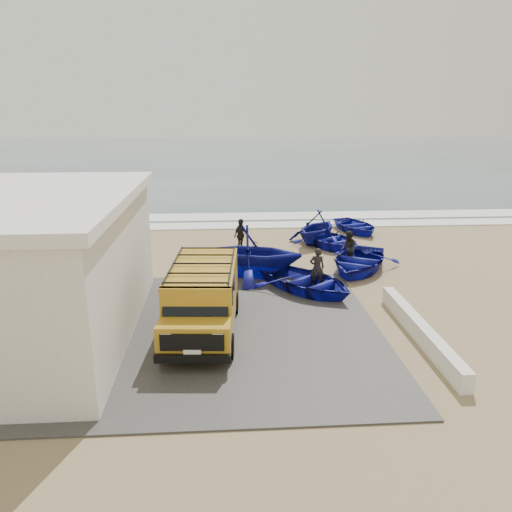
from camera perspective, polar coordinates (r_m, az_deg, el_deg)
name	(u,v)px	position (r m, az deg, el deg)	size (l,w,h in m)	color
ground	(246,305)	(17.39, -1.18, -5.64)	(160.00, 160.00, 0.00)	#957D56
slab	(184,331)	(15.58, -8.27, -8.47)	(12.00, 10.00, 0.05)	#43403D
ocean	(227,155)	(72.37, -3.32, 11.42)	(180.00, 88.00, 0.01)	#385166
surf_line	(236,226)	(28.84, -2.31, 3.49)	(180.00, 1.60, 0.06)	white
surf_wash	(235,217)	(31.28, -2.44, 4.52)	(180.00, 2.20, 0.04)	white
parapet	(420,331)	(15.61, 18.23, -8.13)	(0.35, 6.00, 0.55)	silver
van	(203,296)	(15.11, -6.12, -4.59)	(2.29, 5.08, 2.13)	#B8871B
boat_near_left	(307,281)	(18.56, 5.80, -2.88)	(2.86, 4.00, 0.83)	#121793
boat_near_right	(358,261)	(21.27, 11.62, -0.54)	(2.96, 4.15, 0.86)	#121793
boat_mid_left	(252,252)	(19.89, -0.50, 0.49)	(3.46, 4.00, 2.11)	#121793
boat_mid_right	(331,240)	(24.56, 8.54, 1.85)	(2.70, 3.78, 0.78)	#121793
boat_far_left	(317,227)	(25.06, 6.97, 3.28)	(2.77, 3.21, 1.69)	#121793
boat_far_right	(356,226)	(27.86, 11.32, 3.41)	(2.50, 3.49, 0.72)	#121793
fisherman_front	(317,268)	(18.96, 6.99, -1.35)	(0.57, 0.37, 1.55)	black
fisherman_middle	(348,248)	(21.86, 10.52, 0.88)	(0.73, 0.57, 1.51)	black
fisherman_back	(241,235)	(23.60, -1.78, 2.40)	(0.92, 0.38, 1.57)	black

